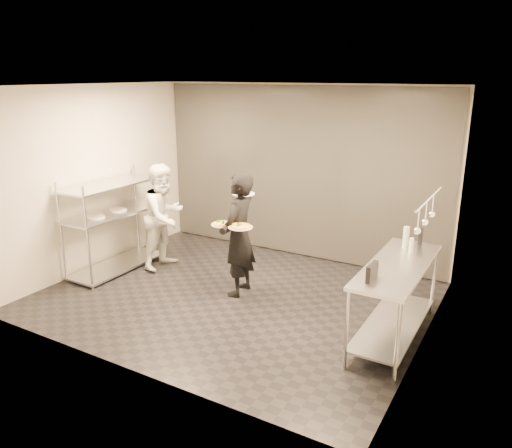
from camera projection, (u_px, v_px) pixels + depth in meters
The scene contains 13 objects.
room_shell at pixel (275, 182), 7.41m from camera, with size 5.00×4.00×2.80m.
pass_rack at pixel (114, 221), 7.64m from camera, with size 0.60×1.60×1.50m.
prep_counter at pixel (396, 288), 5.61m from camera, with size 0.60×1.80×0.92m.
utensil_rail at pixel (427, 213), 5.23m from camera, with size 0.07×1.20×0.31m.
waiter at pixel (239, 235), 6.74m from camera, with size 0.62×0.41×1.70m, color black.
chef at pixel (164, 216), 7.72m from camera, with size 0.80×0.62×1.64m, color white.
pizza_plate_near at pixel (222, 224), 6.62m from camera, with size 0.28×0.28×0.05m.
pizza_plate_far at pixel (240, 226), 6.42m from camera, with size 0.32×0.32×0.05m.
salad_plate at pixel (244, 193), 6.84m from camera, with size 0.31×0.31×0.07m.
pos_monitor at pixel (372, 272), 5.08m from camera, with size 0.05×0.24×0.17m, color black.
bottle_green at pixel (406, 237), 6.02m from camera, with size 0.07×0.07×0.26m, color #98A599.
bottle_clear at pixel (411, 245), 5.88m from camera, with size 0.05×0.05×0.17m, color #98A599.
bottle_dark at pixel (420, 236), 6.13m from camera, with size 0.06×0.06×0.21m, color black.
Camera 1 is at (3.39, -5.26, 2.95)m, focal length 35.00 mm.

